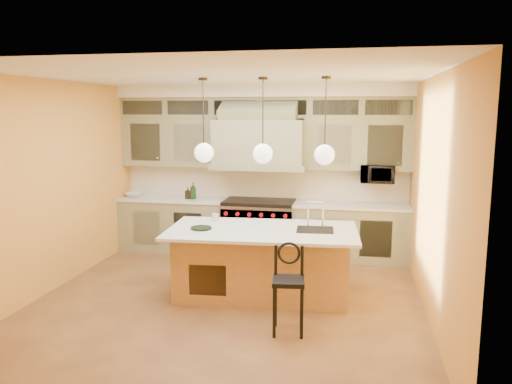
% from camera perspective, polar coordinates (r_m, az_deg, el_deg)
% --- Properties ---
extents(floor, '(5.00, 5.00, 0.00)m').
position_cam_1_polar(floor, '(6.77, -3.13, -12.18)').
color(floor, brown).
rests_on(floor, ground).
extents(ceiling, '(5.00, 5.00, 0.00)m').
position_cam_1_polar(ceiling, '(6.31, -3.36, 13.13)').
color(ceiling, white).
rests_on(ceiling, wall_back).
extents(wall_back, '(5.00, 0.00, 5.00)m').
position_cam_1_polar(wall_back, '(8.80, 0.82, 2.60)').
color(wall_back, gold).
rests_on(wall_back, ground).
extents(wall_front, '(5.00, 0.00, 5.00)m').
position_cam_1_polar(wall_front, '(4.06, -12.11, -5.56)').
color(wall_front, gold).
rests_on(wall_front, ground).
extents(wall_left, '(0.00, 5.00, 5.00)m').
position_cam_1_polar(wall_left, '(7.41, -22.32, 0.63)').
color(wall_left, gold).
rests_on(wall_left, ground).
extents(wall_right, '(0.00, 5.00, 5.00)m').
position_cam_1_polar(wall_right, '(6.25, 19.54, -0.69)').
color(wall_right, gold).
rests_on(wall_right, ground).
extents(back_cabinetry, '(5.00, 0.77, 2.90)m').
position_cam_1_polar(back_cabinetry, '(8.54, 0.50, 2.26)').
color(back_cabinetry, gray).
rests_on(back_cabinetry, floor).
extents(range, '(1.20, 0.74, 0.96)m').
position_cam_1_polar(range, '(8.62, 0.38, -4.05)').
color(range, silver).
rests_on(range, floor).
extents(kitchen_island, '(2.59, 1.49, 1.35)m').
position_cam_1_polar(kitchen_island, '(6.80, 0.80, -7.85)').
color(kitchen_island, olive).
rests_on(kitchen_island, floor).
extents(counter_stool, '(0.39, 0.39, 1.01)m').
position_cam_1_polar(counter_stool, '(5.68, 3.74, -10.36)').
color(counter_stool, black).
rests_on(counter_stool, floor).
extents(microwave, '(0.54, 0.37, 0.30)m').
position_cam_1_polar(microwave, '(8.42, 13.68, 2.03)').
color(microwave, black).
rests_on(microwave, back_cabinetry).
extents(oil_bottle_a, '(0.11, 0.12, 0.29)m').
position_cam_1_polar(oil_bottle_a, '(8.79, -7.21, 0.12)').
color(oil_bottle_a, '#133314').
rests_on(oil_bottle_a, back_cabinetry).
extents(oil_bottle_b, '(0.10, 0.11, 0.20)m').
position_cam_1_polar(oil_bottle_b, '(8.85, -7.79, -0.11)').
color(oil_bottle_b, black).
rests_on(oil_bottle_b, back_cabinetry).
extents(fruit_bowl, '(0.35, 0.35, 0.07)m').
position_cam_1_polar(fruit_bowl, '(9.24, -13.75, -0.31)').
color(fruit_bowl, silver).
rests_on(fruit_bowl, back_cabinetry).
extents(cup, '(0.12, 0.12, 0.10)m').
position_cam_1_polar(cup, '(7.17, -4.69, -2.86)').
color(cup, beige).
rests_on(cup, kitchen_island).
extents(pendant_left, '(0.26, 0.26, 1.11)m').
position_cam_1_polar(pendant_left, '(6.71, -5.97, 4.75)').
color(pendant_left, '#2D2319').
rests_on(pendant_left, ceiling).
extents(pendant_center, '(0.26, 0.26, 1.11)m').
position_cam_1_polar(pendant_center, '(6.52, 0.78, 4.66)').
color(pendant_center, '#2D2319').
rests_on(pendant_center, ceiling).
extents(pendant_right, '(0.26, 0.26, 1.11)m').
position_cam_1_polar(pendant_right, '(6.43, 7.84, 4.51)').
color(pendant_right, '#2D2319').
rests_on(pendant_right, ceiling).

